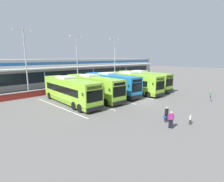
# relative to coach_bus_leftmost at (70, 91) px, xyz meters

# --- Properties ---
(ground_plane) EXTENTS (200.00, 200.00, 0.00)m
(ground_plane) POSITION_rel_coach_bus_leftmost_xyz_m (8.32, -6.52, -1.79)
(ground_plane) COLOR #605E5B
(terminal_building) EXTENTS (70.00, 13.00, 6.00)m
(terminal_building) POSITION_rel_coach_bus_leftmost_xyz_m (8.32, 20.39, 1.23)
(terminal_building) COLOR #B7B7B2
(terminal_building) RESTS_ON ground
(red_barrier_wall) EXTENTS (60.00, 0.40, 1.10)m
(red_barrier_wall) POSITION_rel_coach_bus_leftmost_xyz_m (8.32, 7.98, -1.23)
(red_barrier_wall) COLOR maroon
(red_barrier_wall) RESTS_ON ground
(coach_bus_leftmost) EXTENTS (3.57, 12.29, 3.78)m
(coach_bus_leftmost) POSITION_rel_coach_bus_leftmost_xyz_m (0.00, 0.00, 0.00)
(coach_bus_leftmost) COLOR #8CC633
(coach_bus_leftmost) RESTS_ON ground
(coach_bus_left_centre) EXTENTS (3.57, 12.29, 3.78)m
(coach_bus_left_centre) POSITION_rel_coach_bus_leftmost_xyz_m (4.07, -0.13, 0.00)
(coach_bus_left_centre) COLOR #8CC633
(coach_bus_left_centre) RESTS_ON ground
(coach_bus_centre) EXTENTS (3.57, 12.29, 3.78)m
(coach_bus_centre) POSITION_rel_coach_bus_leftmost_xyz_m (8.27, 0.20, 0.00)
(coach_bus_centre) COLOR #1972B7
(coach_bus_centre) RESTS_ON ground
(coach_bus_right_centre) EXTENTS (3.57, 12.29, 3.78)m
(coach_bus_right_centre) POSITION_rel_coach_bus_leftmost_xyz_m (12.40, -1.27, 0.00)
(coach_bus_right_centre) COLOR #8CC633
(coach_bus_right_centre) RESTS_ON ground
(coach_bus_rightmost) EXTENTS (3.57, 12.29, 3.78)m
(coach_bus_rightmost) POSITION_rel_coach_bus_leftmost_xyz_m (16.64, -0.65, 0.00)
(coach_bus_rightmost) COLOR #8CC633
(coach_bus_rightmost) RESTS_ON ground
(bay_stripe_far_west) EXTENTS (0.14, 13.00, 0.01)m
(bay_stripe_far_west) POSITION_rel_coach_bus_leftmost_xyz_m (-2.18, -0.52, -1.78)
(bay_stripe_far_west) COLOR silver
(bay_stripe_far_west) RESTS_ON ground
(bay_stripe_west) EXTENTS (0.14, 13.00, 0.01)m
(bay_stripe_west) POSITION_rel_coach_bus_leftmost_xyz_m (2.02, -0.52, -1.78)
(bay_stripe_west) COLOR silver
(bay_stripe_west) RESTS_ON ground
(bay_stripe_mid_west) EXTENTS (0.14, 13.00, 0.01)m
(bay_stripe_mid_west) POSITION_rel_coach_bus_leftmost_xyz_m (6.22, -0.52, -1.78)
(bay_stripe_mid_west) COLOR silver
(bay_stripe_mid_west) RESTS_ON ground
(bay_stripe_centre) EXTENTS (0.14, 13.00, 0.01)m
(bay_stripe_centre) POSITION_rel_coach_bus_leftmost_xyz_m (10.42, -0.52, -1.78)
(bay_stripe_centre) COLOR silver
(bay_stripe_centre) RESTS_ON ground
(bay_stripe_mid_east) EXTENTS (0.14, 13.00, 0.01)m
(bay_stripe_mid_east) POSITION_rel_coach_bus_leftmost_xyz_m (14.62, -0.52, -1.78)
(bay_stripe_mid_east) COLOR silver
(bay_stripe_mid_east) RESTS_ON ground
(bay_stripe_east) EXTENTS (0.14, 13.00, 0.01)m
(bay_stripe_east) POSITION_rel_coach_bus_leftmost_xyz_m (18.82, -0.52, -1.78)
(bay_stripe_east) COLOR silver
(bay_stripe_east) RESTS_ON ground
(pedestrian_with_handbag) EXTENTS (0.63, 0.36, 1.62)m
(pedestrian_with_handbag) POSITION_rel_coach_bus_leftmost_xyz_m (2.79, -13.38, -0.93)
(pedestrian_with_handbag) COLOR #33333D
(pedestrian_with_handbag) RESTS_ON ground
(pedestrian_in_dark_coat) EXTENTS (0.54, 0.29, 1.62)m
(pedestrian_in_dark_coat) POSITION_rel_coach_bus_leftmost_xyz_m (15.08, -13.76, -0.91)
(pedestrian_in_dark_coat) COLOR slate
(pedestrian_in_dark_coat) RESTS_ON ground
(pedestrian_child) EXTENTS (0.33, 0.18, 1.00)m
(pedestrian_child) POSITION_rel_coach_bus_leftmost_xyz_m (3.85, -15.36, -1.24)
(pedestrian_child) COLOR #33333D
(pedestrian_child) RESTS_ON ground
(pedestrian_near_bin) EXTENTS (0.48, 0.42, 1.62)m
(pedestrian_near_bin) POSITION_rel_coach_bus_leftmost_xyz_m (1.70, -14.43, -0.91)
(pedestrian_near_bin) COLOR black
(pedestrian_near_bin) RESTS_ON ground
(lamp_post_west) EXTENTS (3.24, 0.28, 11.00)m
(lamp_post_west) POSITION_rel_coach_bus_leftmost_xyz_m (-2.31, 9.56, 4.50)
(lamp_post_west) COLOR #9E9EA3
(lamp_post_west) RESTS_ON ground
(lamp_post_centre) EXTENTS (3.24, 0.28, 11.00)m
(lamp_post_centre) POSITION_rel_coach_bus_leftmost_xyz_m (8.67, 10.92, 4.50)
(lamp_post_centre) COLOR #9E9EA3
(lamp_post_centre) RESTS_ON ground
(lamp_post_east) EXTENTS (3.24, 0.28, 11.00)m
(lamp_post_east) POSITION_rel_coach_bus_leftmost_xyz_m (18.94, 9.66, 4.50)
(lamp_post_east) COLOR #9E9EA3
(lamp_post_east) RESTS_ON ground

